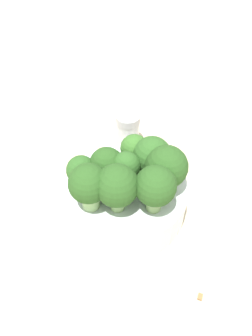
% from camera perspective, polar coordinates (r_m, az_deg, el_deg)
% --- Properties ---
extents(ground_plane, '(3.00, 3.00, 0.00)m').
position_cam_1_polar(ground_plane, '(0.43, 0.00, -7.13)').
color(ground_plane, beige).
extents(bowl, '(0.15, 0.15, 0.05)m').
position_cam_1_polar(bowl, '(0.41, 0.00, -5.21)').
color(bowl, silver).
rests_on(bowl, ground_plane).
extents(broccoli_floret_0, '(0.03, 0.03, 0.05)m').
position_cam_1_polar(broccoli_floret_0, '(0.40, 1.47, 3.27)').
color(broccoli_floret_0, '#84AD66').
rests_on(broccoli_floret_0, bowl).
extents(broccoli_floret_1, '(0.03, 0.03, 0.05)m').
position_cam_1_polar(broccoli_floret_1, '(0.37, 0.12, 0.08)').
color(broccoli_floret_1, '#8EB770').
rests_on(broccoli_floret_1, bowl).
extents(broccoli_floret_2, '(0.05, 0.05, 0.06)m').
position_cam_1_polar(broccoli_floret_2, '(0.35, -1.58, -3.24)').
color(broccoli_floret_2, '#84AD66').
rests_on(broccoli_floret_2, bowl).
extents(broccoli_floret_3, '(0.05, 0.05, 0.06)m').
position_cam_1_polar(broccoli_floret_3, '(0.39, 4.53, 2.02)').
color(broccoli_floret_3, '#84AD66').
rests_on(broccoli_floret_3, bowl).
extents(broccoli_floret_4, '(0.04, 0.04, 0.04)m').
position_cam_1_polar(broccoli_floret_4, '(0.38, -7.77, -0.50)').
color(broccoli_floret_4, '#7A9E5B').
rests_on(broccoli_floret_4, bowl).
extents(broccoli_floret_5, '(0.05, 0.05, 0.06)m').
position_cam_1_polar(broccoli_floret_5, '(0.35, 5.07, -3.38)').
color(broccoli_floret_5, '#7A9E5B').
rests_on(broccoli_floret_5, bowl).
extents(broccoli_floret_6, '(0.05, 0.05, 0.06)m').
position_cam_1_polar(broccoli_floret_6, '(0.37, 7.01, 0.05)').
color(broccoli_floret_6, '#8EB770').
rests_on(broccoli_floret_6, bowl).
extents(broccoli_floret_7, '(0.04, 0.04, 0.06)m').
position_cam_1_polar(broccoli_floret_7, '(0.35, -6.49, -3.00)').
color(broccoli_floret_7, '#8EB770').
rests_on(broccoli_floret_7, bowl).
extents(broccoli_floret_8, '(0.04, 0.04, 0.05)m').
position_cam_1_polar(broccoli_floret_8, '(0.38, -3.36, 0.51)').
color(broccoli_floret_8, '#84AD66').
rests_on(broccoli_floret_8, bowl).
extents(pepper_shaker, '(0.04, 0.04, 0.06)m').
position_cam_1_polar(pepper_shaker, '(0.50, 0.34, 6.57)').
color(pepper_shaker, silver).
rests_on(pepper_shaker, ground_plane).
extents(almond_crumb_0, '(0.01, 0.01, 0.01)m').
position_cam_1_polar(almond_crumb_0, '(0.50, 3.94, 2.92)').
color(almond_crumb_0, tan).
rests_on(almond_crumb_0, ground_plane).
extents(almond_crumb_1, '(0.01, 0.01, 0.01)m').
position_cam_1_polar(almond_crumb_1, '(0.38, 12.83, -20.94)').
color(almond_crumb_1, olive).
rests_on(almond_crumb_1, ground_plane).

